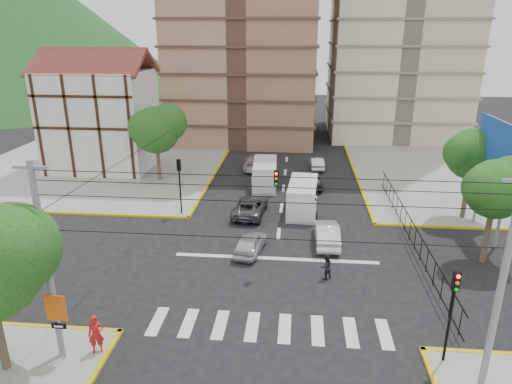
# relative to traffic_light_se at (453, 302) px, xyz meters

# --- Properties ---
(ground) EXTENTS (160.00, 160.00, 0.00)m
(ground) POSITION_rel_traffic_light_se_xyz_m (-7.80, 7.80, -3.11)
(ground) COLOR black
(ground) RESTS_ON ground
(sidewalk_nw) EXTENTS (26.00, 26.00, 0.15)m
(sidewalk_nw) POSITION_rel_traffic_light_se_xyz_m (-27.80, 27.80, -3.04)
(sidewalk_nw) COLOR gray
(sidewalk_nw) RESTS_ON ground
(sidewalk_ne) EXTENTS (26.00, 26.00, 0.15)m
(sidewalk_ne) POSITION_rel_traffic_light_se_xyz_m (12.20, 27.80, -3.04)
(sidewalk_ne) COLOR gray
(sidewalk_ne) RESTS_ON ground
(crosswalk_stripes) EXTENTS (12.00, 2.40, 0.01)m
(crosswalk_stripes) POSITION_rel_traffic_light_se_xyz_m (-7.80, 1.80, -3.11)
(crosswalk_stripes) COLOR silver
(crosswalk_stripes) RESTS_ON ground
(stop_line) EXTENTS (13.00, 0.40, 0.01)m
(stop_line) POSITION_rel_traffic_light_se_xyz_m (-7.80, 9.00, -3.11)
(stop_line) COLOR silver
(stop_line) RESTS_ON ground
(tudor_building) EXTENTS (10.80, 8.05, 12.23)m
(tudor_building) POSITION_rel_traffic_light_se_xyz_m (-26.80, 27.80, 2.14)
(tudor_building) COLOR silver
(tudor_building) RESTS_ON ground
(distant_hill) EXTENTS (70.00, 70.00, 28.00)m
(distant_hill) POSITION_rel_traffic_light_se_xyz_m (-62.80, 77.80, 10.89)
(distant_hill) COLOR #1B521D
(distant_hill) RESTS_ON ground
(park_fence) EXTENTS (0.10, 22.50, 1.66)m
(park_fence) POSITION_rel_traffic_light_se_xyz_m (1.20, 12.30, -3.11)
(park_fence) COLOR black
(park_fence) RESTS_ON ground
(billboard) EXTENTS (0.36, 6.20, 8.10)m
(billboard) POSITION_rel_traffic_light_se_xyz_m (6.65, 13.80, 2.89)
(billboard) COLOR slate
(billboard) RESTS_ON ground
(tree_park_a) EXTENTS (4.41, 3.60, 6.83)m
(tree_park_a) POSITION_rel_traffic_light_se_xyz_m (5.28, 9.81, 1.90)
(tree_park_a) COLOR #473828
(tree_park_a) RESTS_ON ground
(tree_park_c) EXTENTS (4.65, 3.80, 7.25)m
(tree_park_c) POSITION_rel_traffic_light_se_xyz_m (6.29, 16.81, 2.22)
(tree_park_c) COLOR #473828
(tree_park_c) RESTS_ON ground
(tree_tudor) EXTENTS (5.39, 4.40, 7.43)m
(tree_tudor) POSITION_rel_traffic_light_se_xyz_m (-19.70, 23.81, 2.11)
(tree_tudor) COLOR #473828
(tree_tudor) RESTS_ON ground
(traffic_light_se) EXTENTS (0.28, 0.22, 4.40)m
(traffic_light_se) POSITION_rel_traffic_light_se_xyz_m (0.00, 0.00, 0.00)
(traffic_light_se) COLOR black
(traffic_light_se) RESTS_ON ground
(traffic_light_nw) EXTENTS (0.28, 0.22, 4.40)m
(traffic_light_nw) POSITION_rel_traffic_light_se_xyz_m (-15.60, 15.60, 0.00)
(traffic_light_nw) COLOR black
(traffic_light_nw) RESTS_ON ground
(traffic_light_hanging) EXTENTS (18.00, 9.12, 0.92)m
(traffic_light_hanging) POSITION_rel_traffic_light_se_xyz_m (-7.80, 5.76, 2.79)
(traffic_light_hanging) COLOR black
(traffic_light_hanging) RESTS_ON ground
(utility_pole_sw) EXTENTS (1.40, 0.28, 9.00)m
(utility_pole_sw) POSITION_rel_traffic_light_se_xyz_m (-16.80, -1.20, 1.65)
(utility_pole_sw) COLOR slate
(utility_pole_sw) RESTS_ON ground
(utility_pole_se) EXTENTS (1.40, 0.28, 9.00)m
(utility_pole_se) POSITION_rel_traffic_light_se_xyz_m (1.20, -1.20, 1.65)
(utility_pole_se) COLOR slate
(utility_pole_se) RESTS_ON ground
(district_sign) EXTENTS (0.90, 0.12, 3.20)m
(district_sign) POSITION_rel_traffic_light_se_xyz_m (-16.60, -1.44, -0.66)
(district_sign) COLOR slate
(district_sign) RESTS_ON ground
(van_right_lane) EXTENTS (2.50, 5.56, 2.45)m
(van_right_lane) POSITION_rel_traffic_light_se_xyz_m (-6.11, 16.94, -1.92)
(van_right_lane) COLOR silver
(van_right_lane) RESTS_ON ground
(van_left_lane) EXTENTS (2.30, 5.39, 2.39)m
(van_left_lane) POSITION_rel_traffic_light_se_xyz_m (-9.55, 22.85, -1.95)
(van_left_lane) COLOR silver
(van_left_lane) RESTS_ON ground
(car_silver_front_left) EXTENTS (2.17, 4.05, 1.31)m
(car_silver_front_left) POSITION_rel_traffic_light_se_xyz_m (-9.53, 9.78, -2.46)
(car_silver_front_left) COLOR silver
(car_silver_front_left) RESTS_ON ground
(car_white_front_right) EXTENTS (1.62, 4.48, 1.47)m
(car_white_front_right) POSITION_rel_traffic_light_se_xyz_m (-4.47, 11.54, -2.38)
(car_white_front_right) COLOR white
(car_white_front_right) RESTS_ON ground
(car_grey_mid_left) EXTENTS (2.67, 5.10, 1.37)m
(car_grey_mid_left) POSITION_rel_traffic_light_se_xyz_m (-10.21, 16.17, -2.43)
(car_grey_mid_left) COLOR #505257
(car_grey_mid_left) RESTS_ON ground
(car_silver_rear_left) EXTENTS (2.24, 5.25, 1.51)m
(car_silver_rear_left) POSITION_rel_traffic_light_se_xyz_m (-11.06, 28.84, -2.36)
(car_silver_rear_left) COLOR silver
(car_silver_rear_left) RESTS_ON ground
(car_darkgrey_mid_right) EXTENTS (1.84, 3.79, 1.25)m
(car_darkgrey_mid_right) POSITION_rel_traffic_light_se_xyz_m (-5.06, 23.09, -2.49)
(car_darkgrey_mid_right) COLOR #252527
(car_darkgrey_mid_right) RESTS_ON ground
(car_white_rear_right) EXTENTS (1.53, 3.79, 1.23)m
(car_white_rear_right) POSITION_rel_traffic_light_se_xyz_m (-4.57, 29.37, -2.50)
(car_white_rear_right) COLOR silver
(car_white_rear_right) RESTS_ON ground
(pedestrian_sw_corner) EXTENTS (0.78, 0.65, 1.84)m
(pedestrian_sw_corner) POSITION_rel_traffic_light_se_xyz_m (-15.31, -0.86, -2.04)
(pedestrian_sw_corner) COLOR #B41B1D
(pedestrian_sw_corner) RESTS_ON sidewalk_sw
(pedestrian_crosswalk) EXTENTS (0.95, 0.91, 1.54)m
(pedestrian_crosswalk) POSITION_rel_traffic_light_se_xyz_m (-4.78, 6.81, -2.34)
(pedestrian_crosswalk) COLOR black
(pedestrian_crosswalk) RESTS_ON ground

